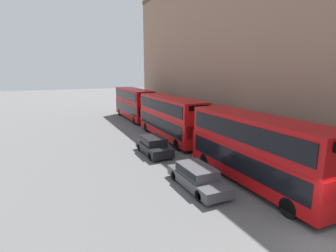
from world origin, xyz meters
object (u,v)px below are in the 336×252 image
at_px(bus_second_in_queue, 170,116).
at_px(car_dark_sedan, 197,176).
at_px(bus_leading, 255,147).
at_px(car_hatchback, 154,145).
at_px(bus_third_in_queue, 134,103).
at_px(pedestrian, 306,176).

bearing_deg(bus_second_in_queue, car_dark_sedan, -106.97).
distance_m(bus_leading, car_hatchback, 8.87).
height_order(car_dark_sedan, car_hatchback, car_hatchback).
distance_m(bus_third_in_queue, car_hatchback, 16.85).
bearing_deg(bus_third_in_queue, bus_second_in_queue, -90.00).
bearing_deg(car_hatchback, car_dark_sedan, -90.00).
relative_size(car_dark_sedan, car_hatchback, 1.11).
bearing_deg(car_hatchback, pedestrian, -59.27).
bearing_deg(bus_second_in_queue, bus_leading, -90.00).
distance_m(bus_second_in_queue, car_hatchback, 5.55).
height_order(car_dark_sedan, pedestrian, pedestrian).
distance_m(bus_leading, pedestrian, 3.34).
height_order(bus_second_in_queue, bus_third_in_queue, bus_third_in_queue).
bearing_deg(pedestrian, bus_second_in_queue, 99.84).
height_order(car_hatchback, pedestrian, pedestrian).
bearing_deg(bus_leading, car_hatchback, 112.91).
bearing_deg(car_dark_sedan, bus_second_in_queue, 73.03).
bearing_deg(bus_second_in_queue, car_hatchback, -129.71).
distance_m(bus_third_in_queue, car_dark_sedan, 23.78).
bearing_deg(car_dark_sedan, bus_third_in_queue, 81.76).
distance_m(bus_second_in_queue, pedestrian, 14.15).
height_order(bus_leading, pedestrian, bus_leading).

